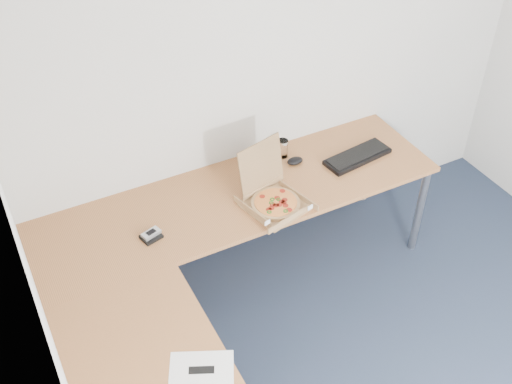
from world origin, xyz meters
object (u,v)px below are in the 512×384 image
pizza_box (274,199)px  drinking_glass (283,148)px  desk (221,262)px  keyboard (357,157)px  wallet (151,237)px

pizza_box → drinking_glass: pizza_box is taller
pizza_box → drinking_glass: bearing=40.4°
desk → keyboard: 1.23m
desk → drinking_glass: (0.74, 0.65, 0.09)m
keyboard → wallet: keyboard is taller
pizza_box → drinking_glass: (0.28, 0.39, 0.02)m
drinking_glass → wallet: size_ratio=1.14×
wallet → pizza_box: bearing=-19.3°
drinking_glass → wallet: drinking_glass is taller
desk → keyboard: size_ratio=5.51×
desk → drinking_glass: 0.99m
wallet → drinking_glass: bearing=3.8°
pizza_box → keyboard: pizza_box is taller
drinking_glass → keyboard: bearing=-30.4°
drinking_glass → wallet: (-1.02, -0.33, -0.05)m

